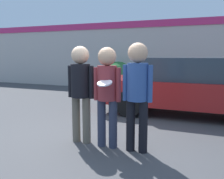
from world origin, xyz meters
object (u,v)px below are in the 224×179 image
Objects in this scene: person_left at (81,85)px; person_middle_with_frisbee at (107,88)px; shrub at (118,76)px; person_right at (137,87)px; parked_car_near at (187,86)px.

person_left is 1.01× the size of person_middle_with_frisbee.
person_middle_with_frisbee is at bearing -70.39° from shrub.
person_right is at bearing -2.36° from person_left.
person_right is at bearing -0.37° from person_middle_with_frisbee.
person_middle_with_frisbee is (0.55, -0.04, -0.02)m from person_left.
parked_car_near is 4.81m from shrub.
person_middle_with_frisbee is 0.96× the size of person_right.
person_middle_with_frisbee reaches higher than shrub.
person_right reaches higher than shrub.
person_left is at bearing -74.70° from shrub.
person_right reaches higher than person_left.
person_right reaches higher than person_middle_with_frisbee.
shrub is at bearing 113.77° from person_right.
person_right is 3.09m from parked_car_near.
parked_car_near is (1.59, 2.99, -0.29)m from person_left.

